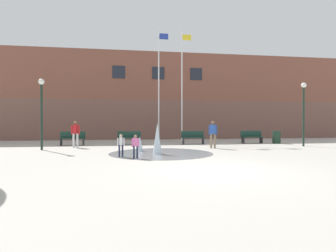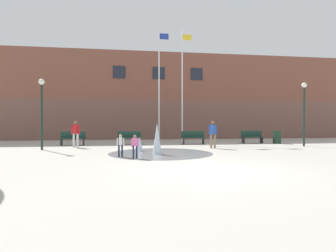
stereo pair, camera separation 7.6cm
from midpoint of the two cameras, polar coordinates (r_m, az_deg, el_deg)
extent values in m
plane|color=#B2ADA3|center=(8.44, 9.17, -9.43)|extent=(100.00, 100.00, 0.00)
cube|color=brown|center=(26.60, -2.91, 1.32)|extent=(36.00, 6.00, 3.57)
cube|color=brown|center=(26.94, -2.92, 9.78)|extent=(36.00, 6.00, 4.36)
cube|color=#1E232D|center=(23.91, -10.77, 11.48)|extent=(1.10, 0.06, 1.10)
cube|color=#1E232D|center=(24.02, -2.23, 11.44)|extent=(1.10, 0.06, 1.10)
cube|color=#1E232D|center=(24.63, 6.05, 11.16)|extent=(1.10, 0.06, 1.10)
cylinder|color=gray|center=(12.85, -1.70, -5.92)|extent=(5.05, 5.05, 0.01)
cone|color=silver|center=(13.71, -6.29, -3.89)|extent=(0.32, 0.32, 0.78)
cone|color=silver|center=(12.39, -2.51, -2.74)|extent=(0.44, 0.44, 1.48)
cube|color=#28282D|center=(18.49, -22.35, -3.29)|extent=(0.06, 0.40, 0.44)
cube|color=#28282D|center=(18.20, -18.07, -3.33)|extent=(0.06, 0.40, 0.44)
cube|color=#19382D|center=(18.32, -20.23, -2.55)|extent=(1.60, 0.44, 0.05)
cube|color=#19382D|center=(18.50, -20.10, -1.79)|extent=(1.60, 0.04, 0.42)
cube|color=#28282D|center=(18.02, -10.81, -3.35)|extent=(0.06, 0.40, 0.44)
cube|color=#28282D|center=(18.01, -6.35, -3.35)|extent=(0.06, 0.40, 0.44)
cube|color=#19382D|center=(17.99, -8.59, -2.58)|extent=(1.60, 0.44, 0.05)
cube|color=#19382D|center=(18.17, -8.58, -1.80)|extent=(1.60, 0.04, 0.42)
cube|color=#28282D|center=(18.14, 3.23, -3.32)|extent=(0.06, 0.40, 0.44)
cube|color=#28282D|center=(18.47, 7.50, -3.25)|extent=(0.06, 0.40, 0.44)
cube|color=#19382D|center=(18.27, 5.38, -2.52)|extent=(1.60, 0.44, 0.05)
cube|color=#19382D|center=(18.46, 5.24, -1.76)|extent=(1.60, 0.04, 0.42)
cube|color=#28282D|center=(19.67, 15.90, -3.03)|extent=(0.06, 0.40, 0.44)
cube|color=#28282D|center=(20.28, 19.51, -2.93)|extent=(0.06, 0.40, 0.44)
cube|color=#19382D|center=(19.95, 17.73, -2.28)|extent=(1.60, 0.44, 0.05)
cube|color=#19382D|center=(20.12, 17.49, -1.59)|extent=(1.60, 0.04, 0.42)
cylinder|color=#89755B|center=(15.50, 9.22, -3.26)|extent=(0.12, 0.12, 0.84)
cylinder|color=#89755B|center=(15.57, 10.00, -3.25)|extent=(0.12, 0.12, 0.84)
cube|color=#284C9E|center=(15.50, 9.62, -0.71)|extent=(0.29, 0.38, 0.54)
sphere|color=brown|center=(15.50, 9.62, 0.68)|extent=(0.21, 0.21, 0.21)
cylinder|color=#284C9E|center=(15.44, 8.88, -0.92)|extent=(0.08, 0.08, 0.55)
cylinder|color=#284C9E|center=(15.57, 10.35, -0.91)|extent=(0.08, 0.08, 0.55)
cylinder|color=silver|center=(16.76, -19.99, -3.00)|extent=(0.12, 0.12, 0.84)
cylinder|color=silver|center=(16.72, -19.25, -3.00)|extent=(0.12, 0.12, 0.84)
cube|color=red|center=(16.71, -19.63, -0.64)|extent=(0.22, 0.35, 0.54)
sphere|color=brown|center=(16.70, -19.64, 0.65)|extent=(0.21, 0.21, 0.21)
cylinder|color=red|center=(16.75, -20.34, -0.83)|extent=(0.08, 0.08, 0.55)
cylinder|color=red|center=(16.67, -18.92, -0.83)|extent=(0.08, 0.08, 0.55)
cylinder|color=#1E233D|center=(11.59, -10.74, -5.38)|extent=(0.07, 0.07, 0.52)
cylinder|color=#1E233D|center=(11.59, -10.06, -5.38)|extent=(0.07, 0.07, 0.52)
cube|color=white|center=(11.56, -10.40, -3.27)|extent=(0.13, 0.21, 0.33)
sphere|color=tan|center=(11.54, -10.41, -2.11)|extent=(0.13, 0.13, 0.13)
cylinder|color=white|center=(11.56, -11.05, -3.43)|extent=(0.05, 0.05, 0.34)
cylinder|color=white|center=(11.55, -9.76, -3.43)|extent=(0.05, 0.05, 0.34)
cylinder|color=#1E233D|center=(11.01, -7.63, -5.69)|extent=(0.07, 0.07, 0.52)
cylinder|color=#1E233D|center=(11.01, -6.91, -5.69)|extent=(0.07, 0.07, 0.52)
cube|color=pink|center=(10.97, -7.27, -3.47)|extent=(0.24, 0.22, 0.33)
sphere|color=#997051|center=(10.96, -7.28, -2.26)|extent=(0.13, 0.13, 0.13)
cylinder|color=pink|center=(10.97, -7.95, -3.65)|extent=(0.05, 0.05, 0.34)
cylinder|color=pink|center=(10.98, -6.59, -3.64)|extent=(0.05, 0.05, 0.34)
cylinder|color=silver|center=(20.60, -2.14, 8.88)|extent=(0.10, 0.10, 8.85)
cube|color=#233893|center=(21.52, -1.03, 18.92)|extent=(0.70, 0.02, 0.45)
cylinder|color=silver|center=(20.88, 2.93, 8.78)|extent=(0.10, 0.10, 8.86)
cube|color=yellow|center=(21.82, 4.02, 18.68)|extent=(0.70, 0.02, 0.45)
cylinder|color=#192D23|center=(15.95, -25.94, 1.71)|extent=(0.12, 0.12, 3.57)
sphere|color=white|center=(16.10, -25.97, 8.65)|extent=(0.32, 0.32, 0.32)
cylinder|color=#192D23|center=(18.68, 27.32, 1.75)|extent=(0.12, 0.12, 3.72)
sphere|color=white|center=(18.82, 27.35, 7.90)|extent=(0.32, 0.32, 0.32)
cylinder|color=#193323|center=(20.43, 22.45, -2.27)|extent=(0.56, 0.56, 0.90)
camera|label=1|loc=(0.04, -90.14, 0.00)|focal=28.00mm
camera|label=2|loc=(0.04, 89.86, 0.00)|focal=28.00mm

